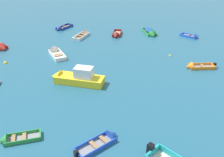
% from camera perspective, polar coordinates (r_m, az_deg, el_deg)
% --- Properties ---
extents(rowboat_blue_back_row_right, '(2.73, 2.98, 0.92)m').
position_cam_1_polar(rowboat_blue_back_row_right, '(16.68, -1.61, -13.92)').
color(rowboat_blue_back_row_right, gray).
rests_on(rowboat_blue_back_row_right, ground_plane).
extents(motor_launch_yellow_far_right, '(5.28, 1.89, 1.93)m').
position_cam_1_polar(motor_launch_yellow_far_right, '(23.39, -8.37, 0.24)').
color(motor_launch_yellow_far_right, yellow).
rests_on(motor_launch_yellow_far_right, ground_plane).
extents(rowboat_white_midfield_left, '(3.22, 3.72, 1.17)m').
position_cam_1_polar(rowboat_white_midfield_left, '(30.75, -13.04, 5.99)').
color(rowboat_white_midfield_left, beige).
rests_on(rowboat_white_midfield_left, ground_plane).
extents(rowboat_green_near_camera, '(2.80, 1.94, 0.85)m').
position_cam_1_polar(rowboat_green_near_camera, '(17.96, -22.33, -12.94)').
color(rowboat_green_near_camera, gray).
rests_on(rowboat_green_near_camera, ground_plane).
extents(rowboat_red_midfield_right, '(4.21, 3.22, 1.27)m').
position_cam_1_polar(rowboat_red_midfield_right, '(34.39, -24.46, 6.51)').
color(rowboat_red_midfield_right, '#4C4C51').
rests_on(rowboat_red_midfield_right, ground_plane).
extents(rowboat_orange_back_row_center, '(3.28, 1.73, 1.00)m').
position_cam_1_polar(rowboat_orange_back_row_center, '(27.64, 18.59, 2.62)').
color(rowboat_orange_back_row_center, gray).
rests_on(rowboat_orange_back_row_center, ground_plane).
extents(rowboat_maroon_back_row_left, '(1.26, 3.39, 1.02)m').
position_cam_1_polar(rowboat_maroon_back_row_left, '(36.19, 1.02, 9.99)').
color(rowboat_maroon_back_row_left, beige).
rests_on(rowboat_maroon_back_row_left, ground_plane).
extents(rowboat_blue_outer_left, '(2.80, 2.34, 0.92)m').
position_cam_1_polar(rowboat_blue_outer_left, '(37.41, 18.34, 9.13)').
color(rowboat_blue_outer_left, beige).
rests_on(rowboat_blue_outer_left, ground_plane).
extents(rowboat_white_near_right, '(1.83, 3.90, 1.10)m').
position_cam_1_polar(rowboat_white_near_right, '(36.94, -6.42, 10.19)').
color(rowboat_white_near_right, '#99754C').
rests_on(rowboat_white_near_right, ground_plane).
extents(rowboat_deep_blue_outer_right, '(2.16, 3.69, 1.06)m').
position_cam_1_polar(rowboat_deep_blue_outer_right, '(40.33, -11.79, 11.27)').
color(rowboat_deep_blue_outer_right, '#99754C').
rests_on(rowboat_deep_blue_outer_right, ground_plane).
extents(rowboat_green_cluster_outer, '(2.51, 4.04, 1.25)m').
position_cam_1_polar(rowboat_green_cluster_outer, '(37.50, 8.93, 10.48)').
color(rowboat_green_cluster_outer, '#4C4C51').
rests_on(rowboat_green_cluster_outer, ground_plane).
extents(mooring_buoy_far_field, '(0.43, 0.43, 0.43)m').
position_cam_1_polar(mooring_buoy_far_field, '(29.85, -23.44, 3.27)').
color(mooring_buoy_far_field, yellow).
rests_on(mooring_buoy_far_field, ground_plane).
extents(mooring_buoy_between_boats_right, '(0.29, 0.29, 0.29)m').
position_cam_1_polar(mooring_buoy_between_boats_right, '(30.15, 13.31, 5.14)').
color(mooring_buoy_between_boats_right, yellow).
rests_on(mooring_buoy_between_boats_right, ground_plane).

